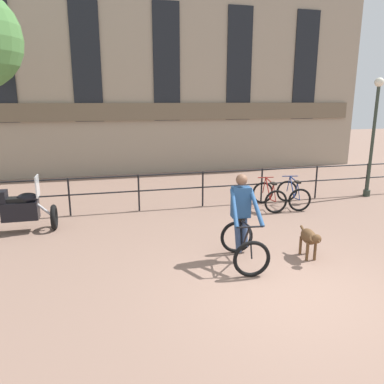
# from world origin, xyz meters

# --- Properties ---
(ground_plane) EXTENTS (60.00, 60.00, 0.00)m
(ground_plane) POSITION_xyz_m (0.00, 0.00, 0.00)
(ground_plane) COLOR #846656
(canal_railing) EXTENTS (15.05, 0.05, 1.05)m
(canal_railing) POSITION_xyz_m (-0.00, 5.20, 0.71)
(canal_railing) COLOR black
(canal_railing) RESTS_ON ground_plane
(building_facade) EXTENTS (18.00, 0.72, 8.27)m
(building_facade) POSITION_xyz_m (0.00, 10.99, 4.12)
(building_facade) COLOR gray
(building_facade) RESTS_ON ground_plane
(cyclist_with_bike) EXTENTS (0.82, 1.24, 1.70)m
(cyclist_with_bike) POSITION_xyz_m (-0.32, 1.28, 0.76)
(cyclist_with_bike) COLOR black
(cyclist_with_bike) RESTS_ON ground_plane
(dog) EXTENTS (0.31, 0.87, 0.61)m
(dog) POSITION_xyz_m (1.02, 1.07, 0.43)
(dog) COLOR brown
(dog) RESTS_ON ground_plane
(parked_motorcycle) EXTENTS (1.59, 0.63, 1.35)m
(parked_motorcycle) POSITION_xyz_m (-4.80, 4.13, 0.56)
(parked_motorcycle) COLOR black
(parked_motorcycle) RESTS_ON ground_plane
(parked_bicycle_near_lamp) EXTENTS (0.75, 1.16, 0.86)m
(parked_bicycle_near_lamp) POSITION_xyz_m (1.82, 4.54, 0.36)
(parked_bicycle_near_lamp) COLOR black
(parked_bicycle_near_lamp) RESTS_ON ground_plane
(parked_bicycle_mid_left) EXTENTS (0.82, 1.20, 0.86)m
(parked_bicycle_mid_left) POSITION_xyz_m (2.59, 4.54, 0.36)
(parked_bicycle_mid_left) COLOR black
(parked_bicycle_mid_left) RESTS_ON ground_plane
(street_lamp) EXTENTS (0.28, 0.28, 3.74)m
(street_lamp) POSITION_xyz_m (5.55, 5.04, 2.12)
(street_lamp) COLOR #2D382D
(street_lamp) RESTS_ON ground_plane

